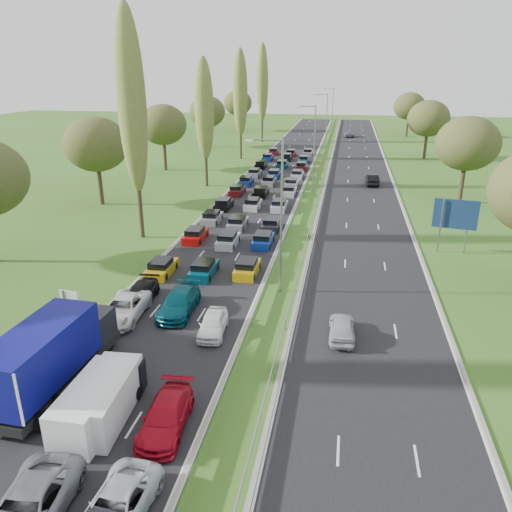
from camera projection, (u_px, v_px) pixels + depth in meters
The scene contains 24 objects.
ground at pixel (313, 189), 73.57m from camera, with size 260.00×260.00×0.00m, color #37551A.
near_carriageway at pixel (271, 183), 77.00m from camera, with size 10.50×215.00×0.04m, color black.
far_carriageway at pixel (360, 187), 74.75m from camera, with size 10.50×215.00×0.04m, color black.
central_reservation at pixel (315, 181), 75.68m from camera, with size 2.36×215.00×0.32m.
lamp_columns at pixel (314, 149), 69.62m from camera, with size 0.18×140.18×12.00m.
poplar_row at pixel (180, 105), 60.99m from camera, with size 2.80×127.80×22.44m.
woodland_left at pixel (82, 148), 59.29m from camera, with size 8.00×166.00×11.10m.
woodland_right at pixel (484, 154), 55.34m from camera, with size 8.00×153.00×11.10m.
traffic_queue_fill at pixel (266, 188), 72.17m from camera, with size 9.12×69.47×0.80m.
near_car_2 at pixel (124, 308), 34.95m from camera, with size 2.56×5.55×1.54m, color silver.
near_car_3 at pixel (141, 293), 37.53m from camera, with size 1.89×4.64×1.35m, color black.
near_car_6 at pixel (28, 510), 18.95m from camera, with size 2.58×5.59×1.55m, color gray.
near_car_7 at pixel (179, 302), 35.80m from camera, with size 2.21×5.43×1.58m, color #043C49.
near_car_10 at pixel (116, 508), 19.16m from camera, with size 2.21×4.80×1.33m, color #B3B9BE.
near_car_11 at pixel (166, 416), 24.15m from camera, with size 2.01×4.94×1.43m, color #A60A1B.
near_car_12 at pixel (213, 324), 32.98m from camera, with size 1.65×4.11×1.40m, color white.
far_car_0 at pixel (342, 328), 32.47m from camera, with size 1.66×4.14×1.41m, color #A4A9AE.
far_car_1 at pixel (372, 180), 75.61m from camera, with size 1.68×4.83×1.59m, color black.
far_car_2 at pixel (350, 134), 129.65m from camera, with size 2.49×5.40×1.50m, color slate.
blue_lorry at pixel (52, 354), 26.88m from camera, with size 2.68×9.63×4.07m.
white_van_front at pixel (96, 401), 24.64m from camera, with size 2.12×5.40×2.17m.
white_van_rear at pixel (108, 396), 25.01m from camera, with size 2.11×5.39×2.17m.
info_sign at pixel (69, 300), 34.79m from camera, with size 1.50×0.34×2.10m.
direction_sign at pixel (455, 217), 46.63m from camera, with size 3.95×0.84×5.20m.
Camera 1 is at (9.04, 7.26, 16.49)m, focal length 35.00 mm.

